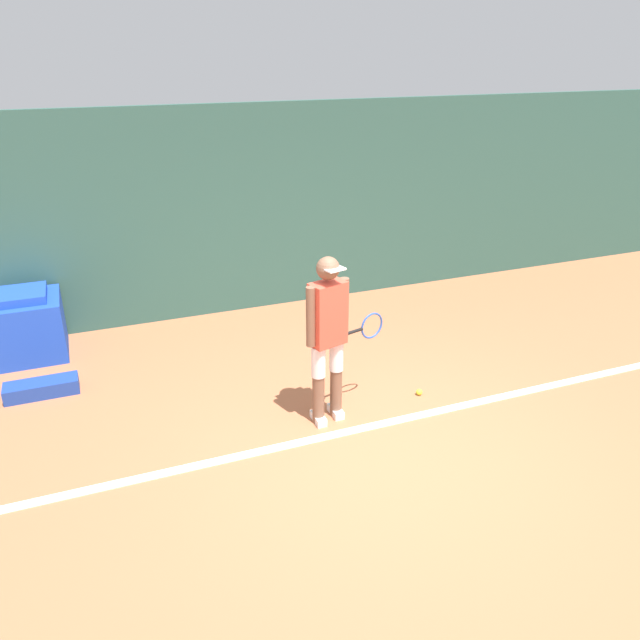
% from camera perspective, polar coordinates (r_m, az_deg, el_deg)
% --- Properties ---
extents(ground_plane, '(24.00, 24.00, 0.00)m').
position_cam_1_polar(ground_plane, '(6.01, 5.40, -11.68)').
color(ground_plane, '#B76642').
extents(back_wall, '(24.00, 0.10, 2.81)m').
position_cam_1_polar(back_wall, '(8.71, -5.57, 9.98)').
color(back_wall, '#2D564C').
rests_on(back_wall, ground_plane).
extents(court_baseline, '(21.60, 0.10, 0.01)m').
position_cam_1_polar(court_baseline, '(6.27, 3.91, -9.85)').
color(court_baseline, white).
rests_on(court_baseline, ground_plane).
extents(tennis_player, '(0.92, 0.37, 1.72)m').
position_cam_1_polar(tennis_player, '(5.96, 0.78, -1.15)').
color(tennis_player, brown).
rests_on(tennis_player, ground_plane).
extents(tennis_ball, '(0.07, 0.07, 0.07)m').
position_cam_1_polar(tennis_ball, '(6.88, 9.05, -6.53)').
color(tennis_ball, '#D1E533').
rests_on(tennis_ball, ground_plane).
extents(covered_chair, '(0.89, 0.81, 0.83)m').
position_cam_1_polar(covered_chair, '(8.28, -25.41, -0.49)').
color(covered_chair, blue).
rests_on(covered_chair, ground_plane).
extents(equipment_bag, '(0.76, 0.27, 0.16)m').
position_cam_1_polar(equipment_bag, '(7.42, -24.09, -5.71)').
color(equipment_bag, '#1E3D99').
rests_on(equipment_bag, ground_plane).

